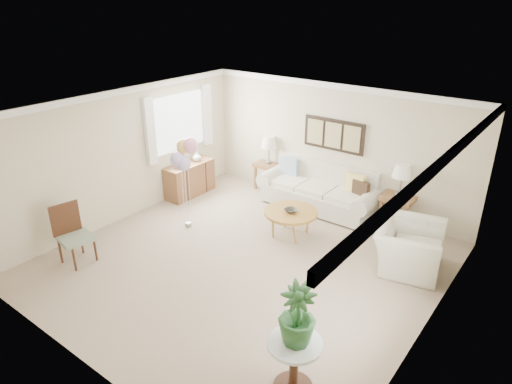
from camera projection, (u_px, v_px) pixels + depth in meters
ground_plane at (244, 262)px, 7.79m from camera, size 6.00×6.00×0.00m
room_shell at (241, 171)px, 7.26m from camera, size 6.04×6.04×2.60m
wall_art_triptych at (334, 135)px, 9.33m from camera, size 1.35×0.06×0.65m
sofa at (320, 191)px, 9.64m from camera, size 2.60×0.97×0.96m
end_table_left at (269, 167)px, 10.52m from camera, size 0.58×0.52×0.63m
end_table_right at (398, 201)px, 8.76m from camera, size 0.61×0.55×0.67m
lamp_left at (269, 143)px, 10.29m from camera, size 0.35×0.35×0.62m
lamp_right at (402, 172)px, 8.52m from camera, size 0.36×0.36×0.63m
coffee_table at (291, 213)px, 8.48m from camera, size 1.00×1.00×0.51m
decor_bowl at (291, 211)px, 8.42m from camera, size 0.27×0.27×0.06m
armchair at (409, 247)px, 7.51m from camera, size 1.24×1.35×0.76m
side_table at (294, 354)px, 5.11m from camera, size 0.63×0.63×0.69m
potted_plant at (297, 314)px, 4.90m from camera, size 0.47×0.47×0.75m
accent_chair at (72, 233)px, 7.64m from camera, size 0.59×0.59×1.03m
credenza at (190, 179)px, 10.26m from camera, size 0.46×1.20×0.74m
vase_white at (179, 164)px, 9.84m from camera, size 0.18×0.18×0.18m
vase_sage at (197, 157)px, 10.24m from camera, size 0.25×0.25×0.21m
balloon_cluster at (183, 156)px, 8.39m from camera, size 0.49×0.46×1.82m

